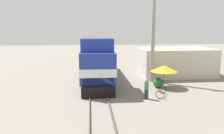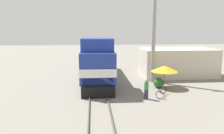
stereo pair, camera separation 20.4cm
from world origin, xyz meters
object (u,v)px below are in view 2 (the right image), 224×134
(locomotive, at_px, (97,62))
(bicycle, at_px, (161,92))
(person_bystander, at_px, (146,88))
(vendor_umbrella, at_px, (165,69))
(utility_pole, at_px, (154,29))
(billboard_sign, at_px, (164,57))

(locomotive, xyz_separation_m, bicycle, (5.29, -6.90, -1.62))
(person_bystander, distance_m, bicycle, 1.66)
(vendor_umbrella, xyz_separation_m, bicycle, (-1.13, -2.73, -1.50))
(locomotive, xyz_separation_m, vendor_umbrella, (6.42, -4.16, -0.12))
(locomotive, bearing_deg, utility_pole, -17.59)
(utility_pole, bearing_deg, locomotive, 162.41)
(billboard_sign, height_order, bicycle, billboard_sign)
(billboard_sign, relative_size, bicycle, 1.87)
(vendor_umbrella, bearing_deg, utility_pole, 103.02)
(locomotive, relative_size, utility_pole, 1.36)
(locomotive, height_order, vendor_umbrella, locomotive)
(utility_pole, distance_m, person_bystander, 7.65)
(bicycle, bearing_deg, utility_pole, 108.54)
(locomotive, relative_size, vendor_umbrella, 5.97)
(locomotive, relative_size, person_bystander, 9.19)
(vendor_umbrella, bearing_deg, bicycle, -112.54)
(bicycle, bearing_deg, vendor_umbrella, 92.84)
(utility_pole, xyz_separation_m, bicycle, (-0.60, -5.03, -5.26))
(utility_pole, xyz_separation_m, billboard_sign, (1.78, 1.75, -3.12))
(person_bystander, xyz_separation_m, bicycle, (1.45, 0.62, -0.54))
(vendor_umbrella, xyz_separation_m, person_bystander, (-2.58, -3.35, -0.96))
(locomotive, xyz_separation_m, utility_pole, (5.89, -1.87, 3.65))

